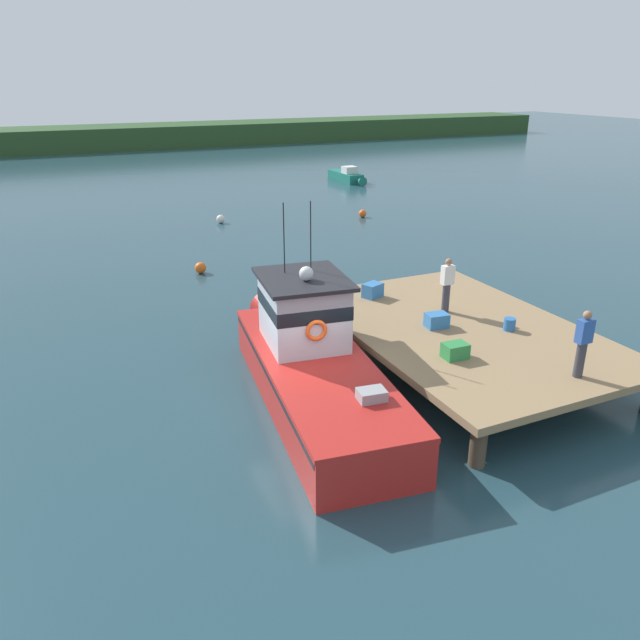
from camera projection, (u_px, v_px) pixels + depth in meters
ground_plane at (305, 400)px, 15.67m from camera, size 200.00×200.00×0.00m
dock at (462, 331)px, 17.14m from camera, size 6.00×9.00×1.20m
main_fishing_boat at (311, 359)px, 15.59m from camera, size 3.57×9.95×4.80m
crate_stack_mid_dock at (455, 351)px, 15.15m from camera, size 0.62×0.47×0.38m
crate_single_far at (373, 290)px, 19.29m from camera, size 0.72×0.63×0.45m
crate_single_by_cleat at (437, 320)px, 17.01m from camera, size 0.65×0.51×0.39m
bait_bucket at (510, 324)px, 16.81m from camera, size 0.32×0.32×0.34m
deckhand_by_the_boat at (447, 284)px, 17.86m from camera, size 0.36×0.22×1.63m
deckhand_further_back at (583, 343)px, 13.96m from camera, size 0.36×0.22×1.63m
moored_boat_far_right at (347, 176)px, 47.52m from camera, size 1.25×4.72×1.20m
mooring_buoy_outer at (221, 219)px, 34.26m from camera, size 0.47×0.47×0.47m
mooring_buoy_inshore at (363, 213)px, 35.67m from camera, size 0.45×0.45×0.45m
mooring_buoy_channel_marker at (200, 268)px, 25.59m from camera, size 0.47×0.47×0.47m
far_shoreline at (80, 138)px, 67.48m from camera, size 120.00×8.00×2.40m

